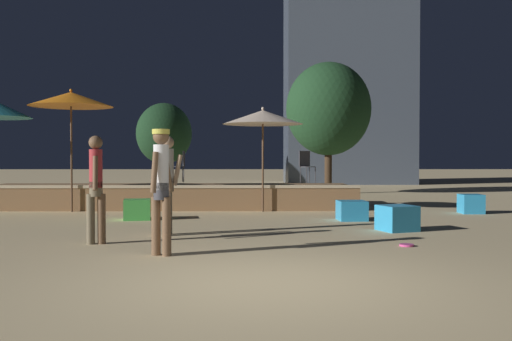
# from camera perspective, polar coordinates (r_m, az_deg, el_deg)

# --- Properties ---
(ground_plane) EXTENTS (120.00, 120.00, 0.00)m
(ground_plane) POSITION_cam_1_polar(r_m,az_deg,el_deg) (6.42, 0.76, -11.22)
(ground_plane) COLOR #D1B784
(wooden_deck) EXTENTS (10.33, 2.88, 0.68)m
(wooden_deck) POSITION_cam_1_polar(r_m,az_deg,el_deg) (16.32, -8.73, -2.53)
(wooden_deck) COLOR olive
(wooden_deck) RESTS_ON ground
(patio_umbrella_1) EXTENTS (2.07, 2.07, 2.68)m
(patio_umbrella_1) POSITION_cam_1_polar(r_m,az_deg,el_deg) (14.61, 0.69, 5.33)
(patio_umbrella_1) COLOR brown
(patio_umbrella_1) RESTS_ON ground
(patio_umbrella_2) EXTENTS (2.11, 2.11, 3.14)m
(patio_umbrella_2) POSITION_cam_1_polar(r_m,az_deg,el_deg) (15.36, -18.01, 6.77)
(patio_umbrella_2) COLOR brown
(patio_umbrella_2) RESTS_ON ground
(cube_seat_0) EXTENTS (0.53, 0.53, 0.47)m
(cube_seat_0) POSITION_cam_1_polar(r_m,az_deg,el_deg) (15.16, 20.70, -3.13)
(cube_seat_0) COLOR #2D9EDB
(cube_seat_0) RESTS_ON ground
(cube_seat_1) EXTENTS (0.64, 0.64, 0.43)m
(cube_seat_1) POSITION_cam_1_polar(r_m,az_deg,el_deg) (12.81, 9.56, -3.97)
(cube_seat_1) COLOR #2D9EDB
(cube_seat_1) RESTS_ON ground
(cube_seat_2) EXTENTS (0.78, 0.78, 0.48)m
(cube_seat_2) POSITION_cam_1_polar(r_m,az_deg,el_deg) (11.17, 13.93, -4.64)
(cube_seat_2) COLOR #2D9EDB
(cube_seat_2) RESTS_ON ground
(cube_seat_3) EXTENTS (0.67, 0.67, 0.45)m
(cube_seat_3) POSITION_cam_1_polar(r_m,az_deg,el_deg) (13.05, -11.78, -3.83)
(cube_seat_3) COLOR #4CC651
(cube_seat_3) RESTS_ON ground
(person_0) EXTENTS (0.30, 0.52, 1.74)m
(person_0) POSITION_cam_1_polar(r_m,az_deg,el_deg) (9.50, -15.71, -1.40)
(person_0) COLOR #72664C
(person_0) RESTS_ON ground
(person_1) EXTENTS (0.30, 0.53, 1.80)m
(person_1) POSITION_cam_1_polar(r_m,az_deg,el_deg) (8.17, -9.47, -1.24)
(person_1) COLOR brown
(person_1) RESTS_ON ground
(person_2) EXTENTS (0.53, 0.30, 1.77)m
(person_2) POSITION_cam_1_polar(r_m,az_deg,el_deg) (10.31, -8.80, -1.03)
(person_2) COLOR #72664C
(person_2) RESTS_ON ground
(bistro_chair_0) EXTENTS (0.42, 0.42, 0.90)m
(bistro_chair_0) POSITION_cam_1_polar(r_m,az_deg,el_deg) (16.71, -7.50, 0.72)
(bistro_chair_0) COLOR #47474C
(bistro_chair_0) RESTS_ON wooden_deck
(bistro_chair_1) EXTENTS (0.46, 0.46, 0.90)m
(bistro_chair_1) POSITION_cam_1_polar(r_m,az_deg,el_deg) (16.24, 5.03, 0.71)
(bistro_chair_1) COLOR #47474C
(bistro_chair_1) RESTS_ON wooden_deck
(frisbee_disc) EXTENTS (0.23, 0.23, 0.03)m
(frisbee_disc) POSITION_cam_1_polar(r_m,az_deg,el_deg) (9.31, 14.83, -7.22)
(frisbee_disc) COLOR #E54C99
(frisbee_disc) RESTS_ON ground
(background_tree_0) EXTENTS (3.22, 3.22, 5.01)m
(background_tree_0) POSITION_cam_1_polar(r_m,az_deg,el_deg) (21.95, 7.25, 6.11)
(background_tree_0) COLOR #3D2B1C
(background_tree_0) RESTS_ON ground
(background_tree_1) EXTENTS (2.63, 2.63, 3.97)m
(background_tree_1) POSITION_cam_1_polar(r_m,az_deg,el_deg) (27.42, -9.18, 3.65)
(background_tree_1) COLOR #3D2B1C
(background_tree_1) RESTS_ON ground
(distant_building) EXTENTS (6.60, 4.25, 12.11)m
(distant_building) POSITION_cam_1_polar(r_m,az_deg,el_deg) (31.50, 9.09, 9.82)
(distant_building) COLOR #4C5666
(distant_building) RESTS_ON ground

